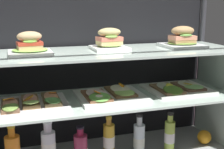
# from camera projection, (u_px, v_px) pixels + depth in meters

# --- Properties ---
(case_frame) EXTENTS (1.38, 0.50, 0.90)m
(case_frame) POSITION_uv_depth(u_px,v_px,m) (104.00, 68.00, 1.74)
(case_frame) COLOR #333338
(case_frame) RESTS_ON ground
(riser_lower_tier) EXTENTS (1.31, 0.43, 0.32)m
(riser_lower_tier) POSITION_uv_depth(u_px,v_px,m) (112.00, 128.00, 1.67)
(riser_lower_tier) COLOR silver
(riser_lower_tier) RESTS_ON case_base_deck
(shelf_lower_glass) EXTENTS (1.33, 0.45, 0.01)m
(shelf_lower_glass) POSITION_uv_depth(u_px,v_px,m) (112.00, 98.00, 1.64)
(shelf_lower_glass) COLOR silver
(shelf_lower_glass) RESTS_ON riser_lower_tier
(riser_upper_tier) EXTENTS (1.31, 0.43, 0.23)m
(riser_upper_tier) POSITION_uv_depth(u_px,v_px,m) (112.00, 76.00, 1.61)
(riser_upper_tier) COLOR silver
(riser_upper_tier) RESTS_ON shelf_lower_glass
(shelf_upper_glass) EXTENTS (1.33, 0.45, 0.01)m
(shelf_upper_glass) POSITION_uv_depth(u_px,v_px,m) (112.00, 52.00, 1.58)
(shelf_upper_glass) COLOR silver
(shelf_upper_glass) RESTS_ON riser_upper_tier
(plated_roll_sandwich_center) EXTENTS (0.20, 0.20, 0.11)m
(plated_roll_sandwich_center) POSITION_uv_depth(u_px,v_px,m) (30.00, 47.00, 1.46)
(plated_roll_sandwich_center) COLOR white
(plated_roll_sandwich_center) RESTS_ON shelf_upper_glass
(plated_roll_sandwich_near_left_corner) EXTENTS (0.18, 0.18, 0.11)m
(plated_roll_sandwich_near_left_corner) POSITION_uv_depth(u_px,v_px,m) (110.00, 41.00, 1.62)
(plated_roll_sandwich_near_left_corner) COLOR white
(plated_roll_sandwich_near_left_corner) RESTS_ON shelf_upper_glass
(plated_roll_sandwich_near_right_corner) EXTENTS (0.21, 0.21, 0.11)m
(plated_roll_sandwich_near_right_corner) POSITION_uv_depth(u_px,v_px,m) (182.00, 39.00, 1.71)
(plated_roll_sandwich_near_right_corner) COLOR white
(plated_roll_sandwich_near_right_corner) RESTS_ON shelf_upper_glass
(open_sandwich_tray_mid_right) EXTENTS (0.34, 0.30, 0.06)m
(open_sandwich_tray_mid_right) POSITION_uv_depth(u_px,v_px,m) (32.00, 103.00, 1.48)
(open_sandwich_tray_mid_right) COLOR white
(open_sandwich_tray_mid_right) RESTS_ON shelf_lower_glass
(open_sandwich_tray_near_left_corner) EXTENTS (0.34, 0.30, 0.06)m
(open_sandwich_tray_near_left_corner) POSITION_uv_depth(u_px,v_px,m) (110.00, 94.00, 1.63)
(open_sandwich_tray_near_left_corner) COLOR white
(open_sandwich_tray_near_left_corner) RESTS_ON shelf_lower_glass
(open_sandwich_tray_left_of_center) EXTENTS (0.34, 0.30, 0.05)m
(open_sandwich_tray_left_of_center) POSITION_uv_depth(u_px,v_px,m) (178.00, 88.00, 1.76)
(open_sandwich_tray_left_of_center) COLOR white
(open_sandwich_tray_left_of_center) RESTS_ON shelf_lower_glass
(juice_bottle_front_middle) EXTENTS (0.07, 0.07, 0.24)m
(juice_bottle_front_middle) POSITION_uv_depth(u_px,v_px,m) (49.00, 148.00, 1.57)
(juice_bottle_front_middle) COLOR white
(juice_bottle_front_middle) RESTS_ON case_base_deck
(juice_bottle_front_right_end) EXTENTS (0.07, 0.07, 0.20)m
(juice_bottle_front_right_end) POSITION_uv_depth(u_px,v_px,m) (81.00, 149.00, 1.62)
(juice_bottle_front_right_end) COLOR #962D4B
(juice_bottle_front_right_end) RESTS_ON case_base_deck
(juice_bottle_back_left) EXTENTS (0.06, 0.06, 0.22)m
(juice_bottle_back_left) POSITION_uv_depth(u_px,v_px,m) (109.00, 139.00, 1.69)
(juice_bottle_back_left) COLOR gold
(juice_bottle_back_left) RESTS_ON case_base_deck
(juice_bottle_back_right) EXTENTS (0.06, 0.06, 0.22)m
(juice_bottle_back_right) POSITION_uv_depth(u_px,v_px,m) (139.00, 138.00, 1.74)
(juice_bottle_back_right) COLOR white
(juice_bottle_back_right) RESTS_ON case_base_deck
(juice_bottle_back_center) EXTENTS (0.06, 0.06, 0.22)m
(juice_bottle_back_center) POSITION_uv_depth(u_px,v_px,m) (170.00, 135.00, 1.76)
(juice_bottle_back_center) COLOR #ADCC4E
(juice_bottle_back_center) RESTS_ON case_base_deck
(orange_fruit_beside_bottles) EXTENTS (0.08, 0.08, 0.08)m
(orange_fruit_beside_bottles) POSITION_uv_depth(u_px,v_px,m) (204.00, 137.00, 1.85)
(orange_fruit_beside_bottles) COLOR orange
(orange_fruit_beside_bottles) RESTS_ON case_base_deck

